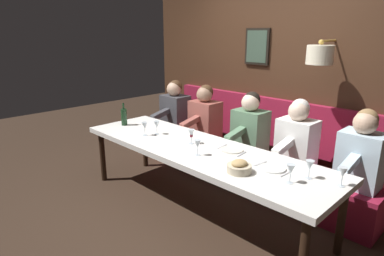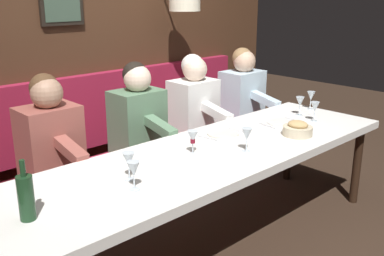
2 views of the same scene
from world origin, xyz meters
TOP-DOWN VIEW (x-y plane):
  - ground_plane at (0.00, 0.00)m, footprint 12.00×12.00m
  - dining_table at (0.00, 0.00)m, footprint 0.90×3.06m
  - banquette_bench at (0.89, 0.00)m, footprint 0.52×3.26m
  - back_wall_panel at (1.46, -0.01)m, footprint 0.59×4.46m
  - diner_nearest at (0.88, -1.35)m, footprint 0.60×0.40m
  - diner_near at (0.88, -0.67)m, footprint 0.60×0.40m
  - diner_middle at (0.88, -0.04)m, footprint 0.60×0.40m
  - diner_far at (0.88, 0.72)m, footprint 0.60×0.40m
  - place_setting_0 at (0.19, -0.31)m, footprint 0.24×0.33m
  - place_setting_1 at (0.07, -0.87)m, footprint 0.24×0.32m
  - wine_glass_0 at (0.04, 0.14)m, footprint 0.07×0.07m
  - wine_glass_1 at (0.11, -1.20)m, footprint 0.07×0.07m
  - wine_glass_2 at (-0.08, -1.13)m, footprint 0.07×0.07m
  - wine_glass_3 at (0.16, -1.45)m, footprint 0.07×0.07m
  - wine_glass_4 at (-0.17, -0.16)m, footprint 0.07×0.07m
  - wine_glass_5 at (-0.14, 0.75)m, footprint 0.07×0.07m
  - wine_glass_6 at (-0.01, 0.69)m, footprint 0.07×0.07m
  - wine_bottle at (-0.06, 1.31)m, footprint 0.08×0.08m
  - bread_bowl at (-0.20, -0.70)m, footprint 0.22×0.22m

SIDE VIEW (x-z plane):
  - ground_plane at x=0.00m, z-range 0.00..0.00m
  - banquette_bench at x=0.89m, z-range 0.00..0.45m
  - dining_table at x=0.00m, z-range 0.31..1.05m
  - place_setting_0 at x=0.19m, z-range 0.74..0.75m
  - place_setting_1 at x=0.07m, z-range 0.74..0.75m
  - bread_bowl at x=-0.20m, z-range 0.73..0.85m
  - diner_nearest at x=0.88m, z-range 0.42..1.21m
  - diner_near at x=0.88m, z-range 0.42..1.21m
  - diner_middle at x=0.88m, z-range 0.42..1.21m
  - diner_far at x=0.88m, z-range 0.42..1.21m
  - wine_glass_0 at x=0.04m, z-range 0.77..0.94m
  - wine_bottle at x=-0.06m, z-range 0.71..1.01m
  - wine_glass_1 at x=0.11m, z-range 0.77..0.94m
  - wine_glass_2 at x=-0.08m, z-range 0.77..0.94m
  - wine_glass_3 at x=0.16m, z-range 0.77..0.94m
  - wine_glass_4 at x=-0.17m, z-range 0.77..0.94m
  - wine_glass_5 at x=-0.14m, z-range 0.77..0.94m
  - wine_glass_6 at x=-0.01m, z-range 0.77..0.94m
  - back_wall_panel at x=1.46m, z-range -0.09..2.81m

